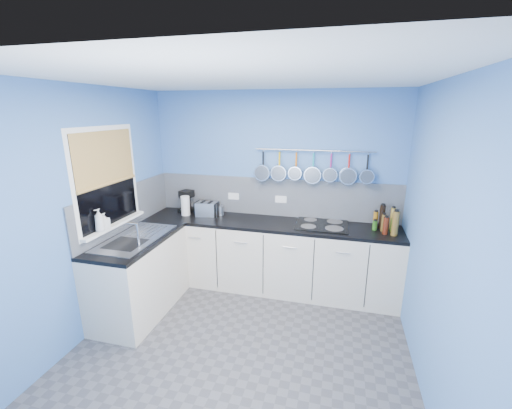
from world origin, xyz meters
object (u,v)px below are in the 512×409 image
at_px(toaster, 207,209).
at_px(hob, 322,224).
at_px(soap_bottle_a, 99,220).
at_px(paper_towel, 185,206).
at_px(soap_bottle_b, 105,221).
at_px(coffee_maker, 186,201).
at_px(canister, 221,211).

distance_m(toaster, hob, 1.51).
xyz_separation_m(soap_bottle_a, hob, (2.18, 1.20, -0.26)).
height_order(soap_bottle_a, paper_towel, soap_bottle_a).
relative_size(soap_bottle_a, hob, 0.38).
bearing_deg(paper_towel, soap_bottle_b, -110.10).
bearing_deg(toaster, hob, -9.89).
height_order(coffee_maker, toaster, coffee_maker).
relative_size(coffee_maker, canister, 2.42).
xyz_separation_m(soap_bottle_b, coffee_maker, (0.34, 1.21, -0.09)).
distance_m(paper_towel, hob, 1.80).
bearing_deg(coffee_maker, canister, 10.80).
relative_size(soap_bottle_a, canister, 1.94).
height_order(coffee_maker, hob, coffee_maker).
xyz_separation_m(soap_bottle_a, canister, (0.84, 1.26, -0.21)).
distance_m(toaster, canister, 0.18).
bearing_deg(soap_bottle_a, hob, 28.79).
bearing_deg(soap_bottle_a, canister, 56.19).
bearing_deg(soap_bottle_b, coffee_maker, 74.16).
distance_m(coffee_maker, toaster, 0.35).
bearing_deg(soap_bottle_b, canister, 54.58).
bearing_deg(canister, toaster, -158.99).
distance_m(coffee_maker, hob, 1.85).
bearing_deg(paper_towel, soap_bottle_a, -108.90).
bearing_deg(hob, toaster, -179.88).
relative_size(soap_bottle_a, paper_towel, 0.92).
height_order(soap_bottle_b, canister, soap_bottle_b).
bearing_deg(soap_bottle_a, paper_towel, 71.10).
xyz_separation_m(toaster, hob, (1.51, 0.00, -0.09)).
height_order(soap_bottle_a, canister, soap_bottle_a).
xyz_separation_m(soap_bottle_a, paper_towel, (0.39, 1.15, -0.14)).
height_order(soap_bottle_a, hob, soap_bottle_a).
height_order(soap_bottle_a, coffee_maker, soap_bottle_a).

